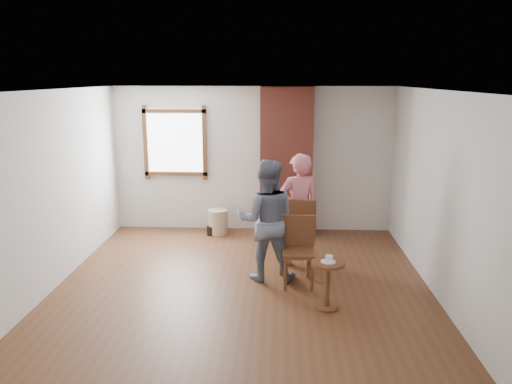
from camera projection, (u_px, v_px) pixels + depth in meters
The scene contains 12 objects.
ground at pixel (242, 290), 6.62m from camera, with size 5.50×5.50×0.00m, color brown.
room_shell at pixel (240, 148), 6.80m from camera, with size 5.04×5.52×2.62m.
brick_chimney at pixel (286, 162), 8.73m from camera, with size 0.90×0.50×2.60m, color #9C4537.
stoneware_crock at pixel (218, 222), 8.93m from camera, with size 0.35×0.35×0.44m, color #C4A98E.
dark_pot at pixel (211, 230), 8.90m from camera, with size 0.16×0.16×0.16m, color black.
dining_chair_left at pixel (298, 247), 6.72m from camera, with size 0.44×0.44×0.93m.
dining_chair_right at pixel (298, 232), 7.18m from camera, with size 0.55×0.55×1.02m.
side_table at pixel (328, 277), 6.00m from camera, with size 0.40×0.40×0.60m.
cake_plate at pixel (328, 262), 5.95m from camera, with size 0.18×0.18×0.01m, color white.
cake_slice at pixel (329, 259), 5.95m from camera, with size 0.08×0.07×0.06m, color white.
man at pixel (266, 220), 6.81m from camera, with size 0.82×0.64×1.69m, color #121A33.
person_pink at pixel (298, 210), 7.36m from camera, with size 0.61×0.40×1.68m, color #D96C76.
Camera 1 is at (0.48, -6.14, 2.76)m, focal length 35.00 mm.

